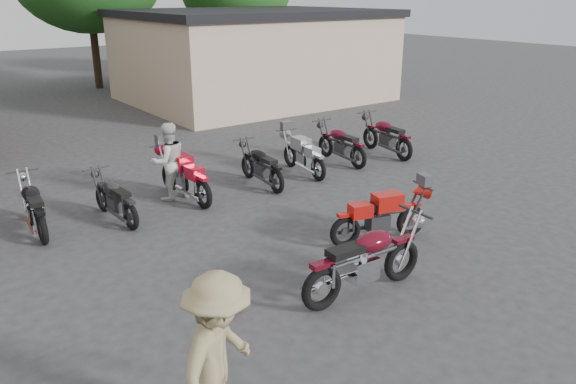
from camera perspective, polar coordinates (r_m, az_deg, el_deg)
ground at (r=8.85m, az=3.60°, el=-10.60°), size 90.00×90.00×0.00m
stucco_building at (r=24.94m, az=-3.55°, el=13.40°), size 10.00×8.00×3.50m
tree_3 at (r=32.59m, az=-5.26°, el=18.43°), size 6.08×6.08×7.60m
vintage_motorcycle at (r=8.71m, az=7.98°, el=-6.45°), size 2.26×0.82×1.30m
sportbike at (r=10.59m, az=9.46°, el=-2.16°), size 2.04×1.12×1.13m
helmet at (r=8.42m, az=-5.77°, el=-11.31°), size 0.30×0.30×0.27m
person_light at (r=12.83m, az=-12.04°, el=3.05°), size 0.87×0.68×1.76m
person_tan at (r=5.94m, az=-7.01°, el=-16.55°), size 1.42×1.29×1.92m
row_bike_2 at (r=11.98m, az=-24.48°, el=-1.11°), size 0.77×2.00×1.14m
row_bike_3 at (r=11.99m, az=-17.23°, el=-0.39°), size 0.74×1.85×1.05m
row_bike_4 at (r=12.83m, az=-10.51°, el=1.89°), size 0.78×2.12×1.22m
row_bike_5 at (r=13.58m, az=-2.77°, el=2.93°), size 0.75×1.93×1.10m
row_bike_6 at (r=14.47m, az=1.55°, el=4.02°), size 0.85×1.97×1.11m
row_bike_7 at (r=15.50m, az=5.39°, el=5.09°), size 0.78×2.02×1.15m
row_bike_8 at (r=16.45m, az=9.95°, el=5.84°), size 0.93×2.16×1.21m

